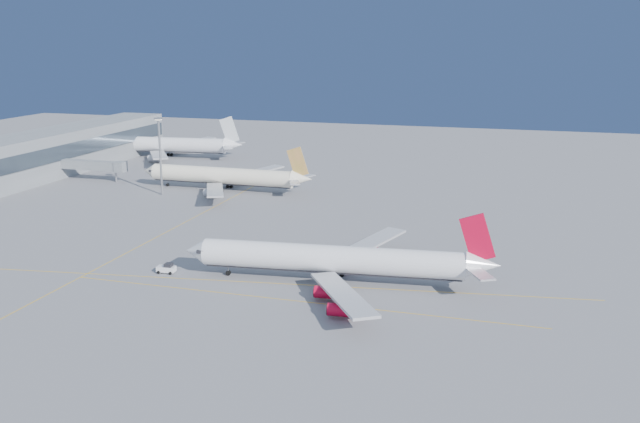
{
  "coord_description": "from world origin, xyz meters",
  "views": [
    {
      "loc": [
        44.68,
        -129.51,
        46.84
      ],
      "look_at": [
        -1.71,
        25.19,
        7.0
      ],
      "focal_mm": 40.0,
      "sensor_mm": 36.0,
      "label": 1
    }
  ],
  "objects_px": {
    "airliner_etihad": "(225,176)",
    "airliner_third": "(166,145)",
    "airliner_virgin": "(338,260)",
    "pushback_tug": "(167,268)",
    "light_mast": "(160,150)"
  },
  "relations": [
    {
      "from": "airliner_virgin",
      "to": "pushback_tug",
      "type": "bearing_deg",
      "value": -178.5
    },
    {
      "from": "airliner_etihad",
      "to": "airliner_third",
      "type": "distance_m",
      "value": 69.43
    },
    {
      "from": "pushback_tug",
      "to": "airliner_etihad",
      "type": "bearing_deg",
      "value": 101.39
    },
    {
      "from": "airliner_virgin",
      "to": "pushback_tug",
      "type": "relative_size",
      "value": 16.26
    },
    {
      "from": "airliner_third",
      "to": "pushback_tug",
      "type": "bearing_deg",
      "value": -67.81
    },
    {
      "from": "airliner_etihad",
      "to": "airliner_third",
      "type": "xyz_separation_m",
      "value": [
        -47.85,
        50.31,
        0.59
      ]
    },
    {
      "from": "light_mast",
      "to": "airliner_etihad",
      "type": "bearing_deg",
      "value": 35.86
    },
    {
      "from": "airliner_virgin",
      "to": "light_mast",
      "type": "distance_m",
      "value": 94.91
    },
    {
      "from": "airliner_virgin",
      "to": "light_mast",
      "type": "bearing_deg",
      "value": 133.94
    },
    {
      "from": "airliner_virgin",
      "to": "pushback_tug",
      "type": "xyz_separation_m",
      "value": [
        -34.9,
        -4.43,
        -3.65
      ]
    },
    {
      "from": "airliner_virgin",
      "to": "airliner_third",
      "type": "height_order",
      "value": "airliner_third"
    },
    {
      "from": "airliner_virgin",
      "to": "airliner_etihad",
      "type": "xyz_separation_m",
      "value": [
        -56.18,
        72.58,
        -0.09
      ]
    },
    {
      "from": "airliner_etihad",
      "to": "airliner_third",
      "type": "relative_size",
      "value": 0.9
    },
    {
      "from": "airliner_third",
      "to": "airliner_virgin",
      "type": "bearing_deg",
      "value": -56.06
    },
    {
      "from": "airliner_virgin",
      "to": "pushback_tug",
      "type": "distance_m",
      "value": 35.37
    }
  ]
}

